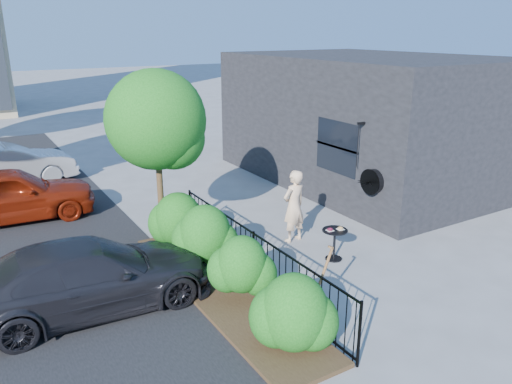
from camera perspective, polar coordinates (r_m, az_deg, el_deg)
ground at (r=10.77m, az=6.66°, el=-8.32°), size 120.00×120.00×0.00m
shop_building at (r=16.90m, az=12.49°, el=8.24°), size 6.22×9.00×4.00m
fence at (r=9.76m, az=-0.28°, el=-7.46°), size 0.05×6.05×1.10m
planting_bed at (r=9.70m, az=-3.90°, el=-11.14°), size 1.30×6.00×0.08m
shrubs at (r=9.52m, az=-3.72°, el=-7.26°), size 1.10×5.60×1.24m
patio_tree at (r=11.17m, az=-10.94°, el=7.42°), size 2.20×2.20×3.94m
cafe_table at (r=10.90m, az=8.97°, el=-5.33°), size 0.55×0.55×0.74m
woman at (r=11.61m, az=4.34°, el=-1.62°), size 0.69×0.51×1.73m
shovel at (r=8.61m, az=7.13°, el=-10.97°), size 0.51×0.18×1.39m
car_red at (r=14.36m, az=-26.36°, el=-0.27°), size 4.29×2.01×1.42m
car_silver at (r=17.64m, az=-26.65°, el=2.73°), size 4.25×1.82×1.36m
car_darkgrey at (r=9.36m, az=-18.55°, el=-9.13°), size 4.44×1.93×1.27m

